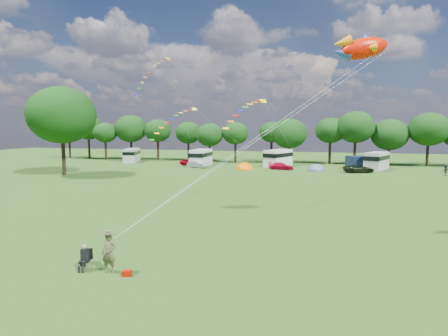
% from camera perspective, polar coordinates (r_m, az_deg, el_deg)
% --- Properties ---
extents(ground_plane, '(180.00, 180.00, 0.00)m').
position_cam_1_polar(ground_plane, '(23.21, -4.89, -12.00)').
color(ground_plane, black).
rests_on(ground_plane, ground).
extents(tree_line, '(102.98, 10.98, 10.27)m').
position_cam_1_polar(tree_line, '(75.86, 12.62, 5.44)').
color(tree_line, black).
rests_on(tree_line, ground).
extents(big_tree, '(10.00, 10.00, 13.28)m').
position_cam_1_polar(big_tree, '(61.40, -23.50, 7.40)').
color(big_tree, black).
rests_on(big_tree, ground).
extents(car_a, '(4.08, 2.62, 1.27)m').
position_cam_1_polar(car_a, '(71.37, -5.35, 0.92)').
color(car_a, '#99000E').
rests_on(car_a, ground).
extents(car_b, '(3.63, 2.10, 1.21)m').
position_cam_1_polar(car_b, '(66.89, -4.13, 0.55)').
color(car_b, gray).
rests_on(car_b, ground).
extents(car_c, '(4.33, 2.41, 1.23)m').
position_cam_1_polar(car_c, '(64.64, 8.68, 0.30)').
color(car_c, '#B40727').
rests_on(car_c, ground).
extents(car_d, '(5.15, 3.18, 1.31)m').
position_cam_1_polar(car_d, '(63.39, 19.87, -0.09)').
color(car_d, black).
rests_on(car_d, ground).
extents(campervan_a, '(3.80, 6.12, 2.79)m').
position_cam_1_polar(campervan_a, '(79.66, -13.89, 1.94)').
color(campervan_a, '#B6B5B7').
rests_on(campervan_a, ground).
extents(campervan_b, '(2.73, 6.33, 3.10)m').
position_cam_1_polar(campervan_b, '(69.79, -3.53, 1.66)').
color(campervan_b, silver).
rests_on(campervan_b, ground).
extents(campervan_c, '(5.08, 6.85, 3.09)m').
position_cam_1_polar(campervan_c, '(69.51, 8.25, 1.59)').
color(campervan_c, white).
rests_on(campervan_c, ground).
extents(campervan_d, '(4.89, 6.60, 2.98)m').
position_cam_1_polar(campervan_d, '(68.73, 22.23, 1.08)').
color(campervan_d, '#B6B5B8').
rests_on(campervan_d, ground).
extents(tent_orange, '(3.06, 3.35, 2.39)m').
position_cam_1_polar(tent_orange, '(64.06, 3.14, -0.23)').
color(tent_orange, '#F86E00').
rests_on(tent_orange, ground).
extents(tent_greyblue, '(3.07, 3.36, 2.28)m').
position_cam_1_polar(tent_greyblue, '(64.00, 13.89, -0.41)').
color(tent_greyblue, '#515B6D').
rests_on(tent_greyblue, ground).
extents(awning_navy, '(4.47, 4.13, 2.25)m').
position_cam_1_polar(awning_navy, '(68.87, 19.85, 0.79)').
color(awning_navy, '#101A34').
rests_on(awning_navy, ground).
extents(kite_flyer, '(0.79, 0.57, 2.01)m').
position_cam_1_polar(kite_flyer, '(19.97, -17.13, -12.29)').
color(kite_flyer, brown).
rests_on(kite_flyer, ground).
extents(camp_chair, '(0.69, 0.70, 1.34)m').
position_cam_1_polar(camp_chair, '(20.78, -20.39, -12.26)').
color(camp_chair, '#99999E').
rests_on(camp_chair, ground).
extents(kite_bag, '(0.48, 0.38, 0.30)m').
position_cam_1_polar(kite_bag, '(19.58, -14.57, -15.26)').
color(kite_bag, '#AD1001').
rests_on(kite_bag, ground).
extents(fish_kite, '(3.98, 2.34, 2.08)m').
position_cam_1_polar(fish_kite, '(27.21, 19.97, 16.77)').
color(fish_kite, red).
rests_on(fish_kite, ground).
extents(streamer_kite_a, '(3.27, 5.67, 5.79)m').
position_cam_1_polar(streamer_kite_a, '(54.86, -10.52, 14.49)').
color(streamer_kite_a, yellow).
rests_on(streamer_kite_a, ground).
extents(streamer_kite_b, '(4.29, 4.70, 3.80)m').
position_cam_1_polar(streamer_kite_b, '(43.78, -7.15, 7.57)').
color(streamer_kite_b, '#FCFD27').
rests_on(streamer_kite_b, ground).
extents(streamer_kite_c, '(3.19, 4.89, 2.80)m').
position_cam_1_polar(streamer_kite_c, '(34.03, 3.77, 9.07)').
color(streamer_kite_c, '#EDFA00').
rests_on(streamer_kite_c, ground).
extents(walker_b, '(1.18, 0.80, 1.66)m').
position_cam_1_polar(walker_b, '(64.75, 30.67, -0.31)').
color(walker_b, black).
rests_on(walker_b, ground).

